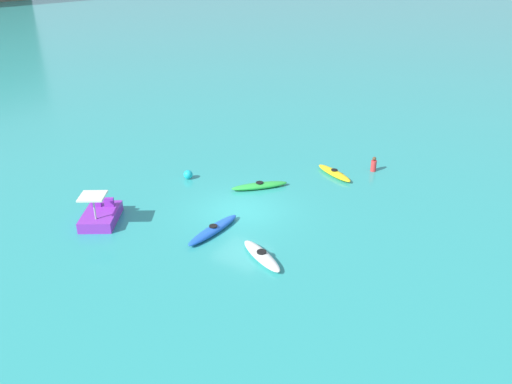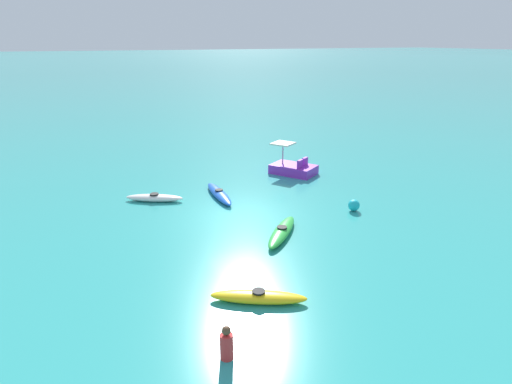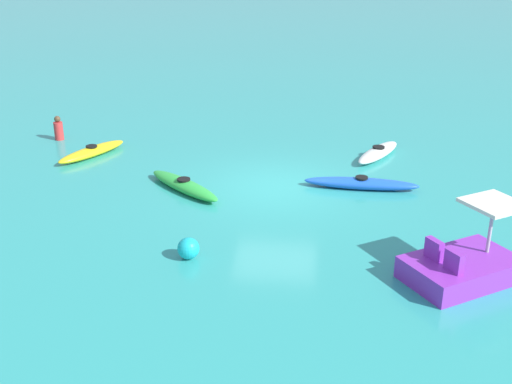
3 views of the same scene
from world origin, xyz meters
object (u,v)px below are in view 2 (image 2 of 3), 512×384
at_px(kayak_yellow, 259,297).
at_px(buoy_cyan, 354,205).
at_px(kayak_green, 282,232).
at_px(kayak_blue, 219,194).
at_px(kayak_white, 155,198).
at_px(person_near_shore, 227,344).
at_px(pedal_boat_purple, 293,168).

xyz_separation_m(kayak_yellow, buoy_cyan, (-4.67, 6.78, 0.09)).
distance_m(kayak_green, kayak_blue, 5.17).
distance_m(kayak_blue, kayak_white, 3.01).
height_order(kayak_green, kayak_white, same).
height_order(kayak_blue, person_near_shore, person_near_shore).
relative_size(kayak_green, pedal_boat_purple, 0.95).
bearing_deg(pedal_boat_purple, buoy_cyan, -3.14).
relative_size(kayak_green, person_near_shore, 3.04).
bearing_deg(kayak_yellow, kayak_green, 143.81).
bearing_deg(buoy_cyan, kayak_yellow, -55.44).
distance_m(kayak_green, kayak_yellow, 4.59).
distance_m(kayak_blue, kayak_yellow, 9.05).
bearing_deg(kayak_blue, pedal_boat_purple, 110.28).
bearing_deg(buoy_cyan, kayak_blue, -131.11).
height_order(kayak_white, pedal_boat_purple, pedal_boat_purple).
bearing_deg(kayak_yellow, kayak_blue, 167.07).
xyz_separation_m(kayak_white, pedal_boat_purple, (-1.18, 8.02, 0.17)).
bearing_deg(kayak_white, kayak_yellow, 5.41).
bearing_deg(person_near_shore, kayak_white, 176.15).
bearing_deg(person_near_shore, buoy_cyan, 127.49).
distance_m(pedal_boat_purple, person_near_shore, 15.29).
height_order(kayak_blue, buoy_cyan, buoy_cyan).
bearing_deg(person_near_shore, kayak_green, 141.56).
distance_m(kayak_blue, person_near_shore, 11.26).
height_order(buoy_cyan, person_near_shore, person_near_shore).
xyz_separation_m(kayak_green, buoy_cyan, (-0.97, 4.07, 0.09)).
distance_m(kayak_white, kayak_yellow, 9.57).
bearing_deg(kayak_blue, buoy_cyan, 48.89).
bearing_deg(buoy_cyan, person_near_shore, -52.51).
relative_size(kayak_yellow, person_near_shore, 3.09).
bearing_deg(buoy_cyan, pedal_boat_purple, 176.86).
xyz_separation_m(kayak_white, person_near_shore, (11.34, -0.76, 0.22)).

